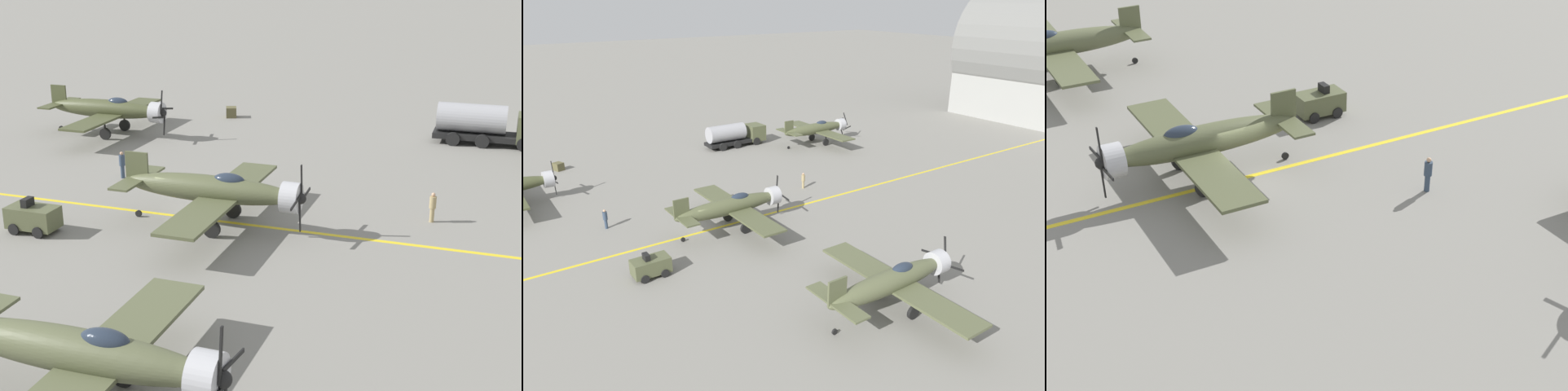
{
  "view_description": "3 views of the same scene",
  "coord_description": "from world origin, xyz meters",
  "views": [
    {
      "loc": [
        33.55,
        15.68,
        13.79
      ],
      "look_at": [
        0.04,
        4.23,
        1.72
      ],
      "focal_mm": 50.0,
      "sensor_mm": 36.0,
      "label": 1
    },
    {
      "loc": [
        35.29,
        -16.55,
        18.23
      ],
      "look_at": [
        1.38,
        6.84,
        2.07
      ],
      "focal_mm": 35.0,
      "sensor_mm": 36.0,
      "label": 2
    },
    {
      "loc": [
        -33.38,
        14.87,
        19.83
      ],
      "look_at": [
        -8.12,
        1.09,
        3.37
      ],
      "focal_mm": 60.0,
      "sensor_mm": 36.0,
      "label": 3
    }
  ],
  "objects": [
    {
      "name": "airplane_mid_center",
      "position": [
        0.77,
        2.04,
        2.01
      ],
      "size": [
        12.0,
        9.98,
        3.8
      ],
      "rotation": [
        0.0,
        0.0,
        -0.06
      ],
      "color": "#515638",
      "rests_on": "ground"
    },
    {
      "name": "ground_plane",
      "position": [
        0.0,
        0.0,
        0.0
      ],
      "size": [
        400.0,
        400.0,
        0.0
      ],
      "primitive_type": "plane",
      "color": "gray"
    },
    {
      "name": "airplane_mid_right",
      "position": [
        16.85,
        4.29,
        2.01
      ],
      "size": [
        12.0,
        9.98,
        3.79
      ],
      "rotation": [
        0.0,
        0.0,
        0.18
      ],
      "color": "#565B3D",
      "rests_on": "ground"
    },
    {
      "name": "tow_tractor",
      "position": [
        4.48,
        -6.55,
        0.79
      ],
      "size": [
        1.57,
        2.6,
        1.79
      ],
      "color": "#515638",
      "rests_on": "ground"
    },
    {
      "name": "taxiway_stripe",
      "position": [
        0.0,
        0.0,
        0.0
      ],
      "size": [
        0.3,
        160.0,
        0.01
      ],
      "primitive_type": "cube",
      "color": "yellow",
      "rests_on": "ground"
    },
    {
      "name": "ground_crew_walking",
      "position": [
        -5.21,
        -6.81,
        0.94
      ],
      "size": [
        0.38,
        0.38,
        1.72
      ],
      "color": "#334256",
      "rests_on": "ground"
    }
  ]
}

